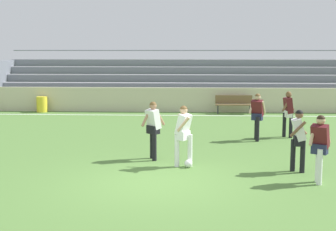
# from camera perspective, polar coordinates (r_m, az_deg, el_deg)

# --- Properties ---
(ground_plane) EXTENTS (160.00, 160.00, 0.00)m
(ground_plane) POSITION_cam_1_polar(r_m,az_deg,el_deg) (11.74, -1.60, -7.90)
(ground_plane) COLOR #517A38
(field_line_sideline) EXTENTS (44.00, 0.12, 0.01)m
(field_line_sideline) POSITION_cam_1_polar(r_m,az_deg,el_deg) (23.16, 0.54, 0.02)
(field_line_sideline) COLOR white
(field_line_sideline) RESTS_ON ground
(sideline_wall) EXTENTS (48.00, 0.16, 1.23)m
(sideline_wall) POSITION_cam_1_polar(r_m,az_deg,el_deg) (24.37, 0.66, 1.87)
(sideline_wall) COLOR beige
(sideline_wall) RESTS_ON ground
(bleacher_stand) EXTENTS (23.12, 3.82, 3.08)m
(bleacher_stand) POSITION_cam_1_polar(r_m,az_deg,el_deg) (27.12, 4.56, 4.02)
(bleacher_stand) COLOR #B2B2B7
(bleacher_stand) RESTS_ON ground
(bench_centre_sideline) EXTENTS (1.80, 0.40, 0.90)m
(bench_centre_sideline) POSITION_cam_1_polar(r_m,az_deg,el_deg) (23.93, 7.74, 1.51)
(bench_centre_sideline) COLOR brown
(bench_centre_sideline) RESTS_ON ground
(trash_bin) EXTENTS (0.53, 0.53, 0.78)m
(trash_bin) POSITION_cam_1_polar(r_m,az_deg,el_deg) (25.13, -14.60, 1.28)
(trash_bin) COLOR yellow
(trash_bin) RESTS_ON ground
(player_white_dropping_back) EXTENTS (0.50, 0.70, 1.67)m
(player_white_dropping_back) POSITION_cam_1_polar(r_m,az_deg,el_deg) (13.09, 1.84, -1.78)
(player_white_dropping_back) COLOR white
(player_white_dropping_back) RESTS_ON ground
(player_white_on_ball) EXTENTS (0.69, 0.50, 1.69)m
(player_white_on_ball) POSITION_cam_1_polar(r_m,az_deg,el_deg) (13.92, -1.76, -1.14)
(player_white_on_ball) COLOR black
(player_white_on_ball) RESTS_ON ground
(player_white_wide_right) EXTENTS (0.54, 0.47, 1.63)m
(player_white_wide_right) POSITION_cam_1_polar(r_m,az_deg,el_deg) (12.97, 15.09, -2.27)
(player_white_wide_right) COLOR black
(player_white_wide_right) RESTS_ON ground
(player_dark_wide_left) EXTENTS (0.62, 0.51, 1.65)m
(player_dark_wide_left) POSITION_cam_1_polar(r_m,az_deg,el_deg) (12.01, 17.41, -3.12)
(player_dark_wide_left) COLOR white
(player_dark_wide_left) RESTS_ON ground
(player_dark_deep_cover) EXTENTS (0.54, 0.46, 1.67)m
(player_dark_deep_cover) POSITION_cam_1_polar(r_m,az_deg,el_deg) (17.90, 13.93, 0.62)
(player_dark_deep_cover) COLOR black
(player_dark_deep_cover) RESTS_ON ground
(player_dark_trailing_run) EXTENTS (0.63, 0.48, 1.64)m
(player_dark_trailing_run) POSITION_cam_1_polar(r_m,az_deg,el_deg) (17.07, 10.45, 0.32)
(player_dark_trailing_run) COLOR black
(player_dark_trailing_run) RESTS_ON ground
(soccer_ball) EXTENTS (0.22, 0.22, 0.22)m
(soccer_ball) POSITION_cam_1_polar(r_m,az_deg,el_deg) (13.15, 2.41, -5.67)
(soccer_ball) COLOR white
(soccer_ball) RESTS_ON ground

